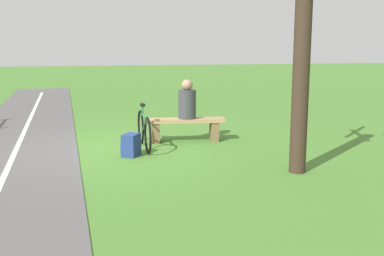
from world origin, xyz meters
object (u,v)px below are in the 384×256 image
Objects in this scene: backpack at (131,145)px; tree_by_path at (301,61)px; person_seated at (187,102)px; bicycle at (144,130)px; bench at (185,126)px.

tree_by_path reaches higher than backpack.
person_seated is 0.50× the size of bicycle.
backpack is 0.11× the size of tree_by_path.
person_seated is at bearing 113.35° from bicycle.
person_seated is at bearing -142.04° from backpack.
person_seated reaches higher than backpack.
backpack is at bearing 44.82° from person_seated.
bench is 1.66m from backpack.
person_seated is 1.19m from bicycle.
bench is at bearing 114.57° from bicycle.
bench is 3.39m from tree_by_path.
tree_by_path is at bearing 120.34° from bench.
tree_by_path is at bearing 119.63° from person_seated.
backpack is 3.46m from tree_by_path.
bicycle is 0.71m from backpack.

